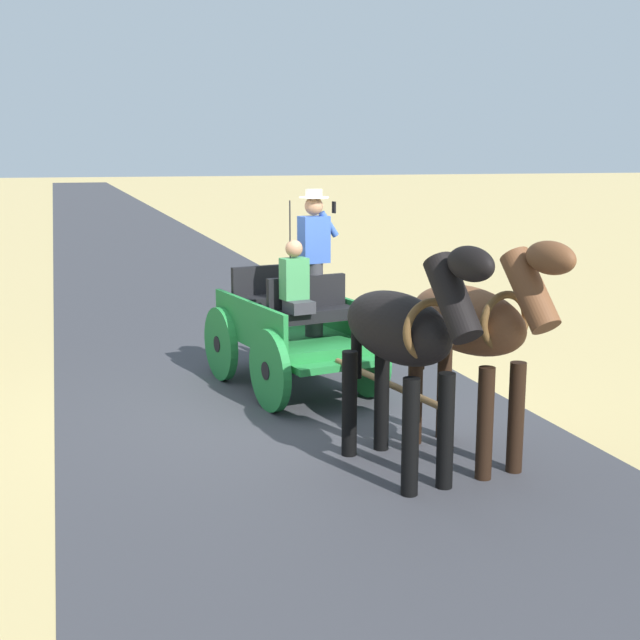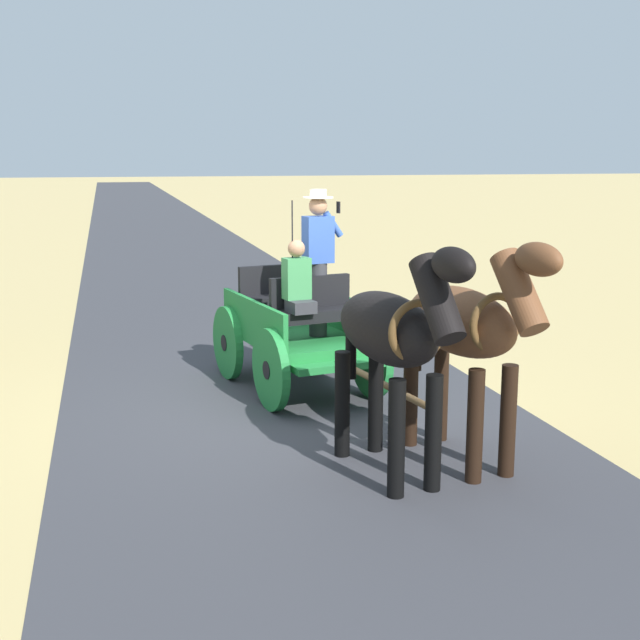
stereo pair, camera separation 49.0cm
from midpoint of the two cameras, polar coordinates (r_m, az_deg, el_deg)
The scene contains 5 objects.
ground_plane at distance 9.83m, azimuth -0.64°, elevation -5.95°, with size 200.00×200.00×0.00m, color tan.
road_surface at distance 9.83m, azimuth -0.64°, elevation -5.93°, with size 5.22×160.00×0.01m, color #38383D.
horse_drawn_carriage at distance 10.38m, azimuth -0.08°, elevation -0.37°, with size 1.83×4.51×2.50m.
horse_near_side at distance 7.91m, azimuth 11.71°, elevation -0.54°, with size 0.85×2.15×2.21m.
horse_off_side at distance 7.48m, azimuth 6.85°, elevation -1.07°, with size 0.80×2.15×2.21m.
Camera 2 is at (1.99, 9.19, 2.92)m, focal length 46.96 mm.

